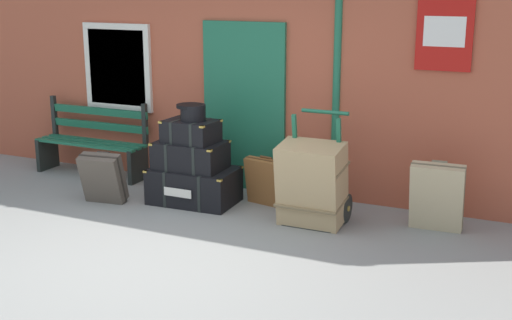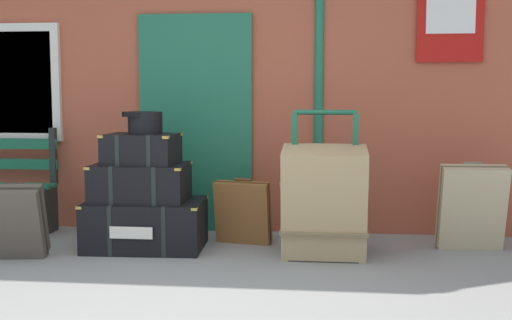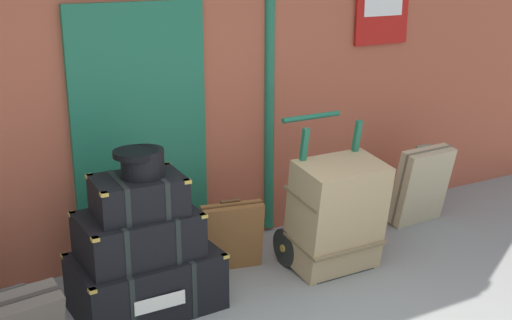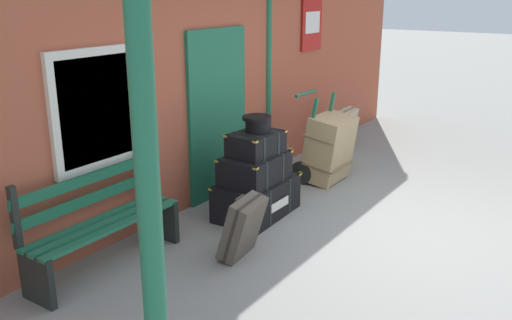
{
  "view_description": "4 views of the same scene",
  "coord_description": "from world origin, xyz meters",
  "px_view_note": "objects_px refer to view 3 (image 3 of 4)",
  "views": [
    {
      "loc": [
        3.49,
        -5.13,
        2.58
      ],
      "look_at": [
        0.32,
        1.77,
        0.58
      ],
      "focal_mm": 47.96,
      "sensor_mm": 36.0,
      "label": 1
    },
    {
      "loc": [
        1.11,
        -3.7,
        1.36
      ],
      "look_at": [
        0.52,
        1.69,
        0.78
      ],
      "focal_mm": 45.01,
      "sensor_mm": 36.0,
      "label": 2
    },
    {
      "loc": [
        -1.87,
        -2.47,
        2.45
      ],
      "look_at": [
        0.62,
        1.94,
        0.87
      ],
      "focal_mm": 46.99,
      "sensor_mm": 36.0,
      "label": 3
    },
    {
      "loc": [
        -5.46,
        -1.72,
        2.55
      ],
      "look_at": [
        -0.11,
        1.88,
        0.54
      ],
      "focal_mm": 38.86,
      "sensor_mm": 36.0,
      "label": 4
    }
  ],
  "objects_px": {
    "steamer_trunk_base": "(146,281)",
    "steamer_trunk_top": "(139,195)",
    "steamer_trunk_middle": "(138,235)",
    "round_hatbox": "(141,161)",
    "porters_trolley": "(323,230)",
    "suitcase_caramel": "(231,236)",
    "large_brown_trunk": "(336,215)",
    "suitcase_slate": "(421,186)"
  },
  "relations": [
    {
      "from": "steamer_trunk_base",
      "to": "steamer_trunk_top",
      "type": "height_order",
      "value": "steamer_trunk_top"
    },
    {
      "from": "round_hatbox",
      "to": "steamer_trunk_top",
      "type": "bearing_deg",
      "value": 169.63
    },
    {
      "from": "steamer_trunk_base",
      "to": "round_hatbox",
      "type": "xyz_separation_m",
      "value": [
        0.01,
        -0.01,
        0.9
      ]
    },
    {
      "from": "steamer_trunk_top",
      "to": "suitcase_caramel",
      "type": "bearing_deg",
      "value": 17.27
    },
    {
      "from": "steamer_trunk_middle",
      "to": "suitcase_slate",
      "type": "height_order",
      "value": "suitcase_slate"
    },
    {
      "from": "steamer_trunk_base",
      "to": "steamer_trunk_middle",
      "type": "bearing_deg",
      "value": -175.39
    },
    {
      "from": "suitcase_caramel",
      "to": "steamer_trunk_middle",
      "type": "bearing_deg",
      "value": -163.2
    },
    {
      "from": "steamer_trunk_top",
      "to": "suitcase_caramel",
      "type": "relative_size",
      "value": 1.06
    },
    {
      "from": "steamer_trunk_top",
      "to": "porters_trolley",
      "type": "xyz_separation_m",
      "value": [
        1.57,
        0.02,
        -0.6
      ]
    },
    {
      "from": "steamer_trunk_top",
      "to": "round_hatbox",
      "type": "bearing_deg",
      "value": -10.37
    },
    {
      "from": "steamer_trunk_base",
      "to": "steamer_trunk_top",
      "type": "relative_size",
      "value": 1.64
    },
    {
      "from": "round_hatbox",
      "to": "suitcase_caramel",
      "type": "xyz_separation_m",
      "value": [
        0.81,
        0.27,
        -0.82
      ]
    },
    {
      "from": "steamer_trunk_middle",
      "to": "large_brown_trunk",
      "type": "relative_size",
      "value": 0.89
    },
    {
      "from": "porters_trolley",
      "to": "suitcase_slate",
      "type": "bearing_deg",
      "value": 9.69
    },
    {
      "from": "steamer_trunk_top",
      "to": "round_hatbox",
      "type": "relative_size",
      "value": 1.83
    },
    {
      "from": "steamer_trunk_middle",
      "to": "porters_trolley",
      "type": "distance_m",
      "value": 1.61
    },
    {
      "from": "steamer_trunk_top",
      "to": "suitcase_caramel",
      "type": "distance_m",
      "value": 1.06
    },
    {
      "from": "steamer_trunk_middle",
      "to": "steamer_trunk_top",
      "type": "height_order",
      "value": "steamer_trunk_top"
    },
    {
      "from": "porters_trolley",
      "to": "suitcase_slate",
      "type": "height_order",
      "value": "porters_trolley"
    },
    {
      "from": "steamer_trunk_middle",
      "to": "large_brown_trunk",
      "type": "height_order",
      "value": "large_brown_trunk"
    },
    {
      "from": "steamer_trunk_middle",
      "to": "suitcase_slate",
      "type": "distance_m",
      "value": 2.86
    },
    {
      "from": "steamer_trunk_middle",
      "to": "round_hatbox",
      "type": "distance_m",
      "value": 0.53
    },
    {
      "from": "round_hatbox",
      "to": "suitcase_slate",
      "type": "bearing_deg",
      "value": 5.02
    },
    {
      "from": "steamer_trunk_middle",
      "to": "large_brown_trunk",
      "type": "xyz_separation_m",
      "value": [
        1.58,
        -0.15,
        -0.11
      ]
    },
    {
      "from": "steamer_trunk_middle",
      "to": "suitcase_slate",
      "type": "relative_size",
      "value": 1.08
    },
    {
      "from": "round_hatbox",
      "to": "suitcase_slate",
      "type": "height_order",
      "value": "round_hatbox"
    },
    {
      "from": "suitcase_slate",
      "to": "suitcase_caramel",
      "type": "bearing_deg",
      "value": 179.37
    },
    {
      "from": "steamer_trunk_middle",
      "to": "suitcase_caramel",
      "type": "relative_size",
      "value": 1.39
    },
    {
      "from": "steamer_trunk_base",
      "to": "round_hatbox",
      "type": "relative_size",
      "value": 3.0
    },
    {
      "from": "steamer_trunk_base",
      "to": "porters_trolley",
      "type": "xyz_separation_m",
      "value": [
        1.54,
        0.02,
        0.06
      ]
    },
    {
      "from": "steamer_trunk_middle",
      "to": "suitcase_slate",
      "type": "xyz_separation_m",
      "value": [
        2.84,
        0.24,
        -0.21
      ]
    },
    {
      "from": "porters_trolley",
      "to": "suitcase_caramel",
      "type": "bearing_deg",
      "value": 161.88
    },
    {
      "from": "steamer_trunk_base",
      "to": "steamer_trunk_middle",
      "type": "relative_size",
      "value": 1.25
    },
    {
      "from": "suitcase_slate",
      "to": "large_brown_trunk",
      "type": "bearing_deg",
      "value": -162.88
    },
    {
      "from": "steamer_trunk_top",
      "to": "suitcase_slate",
      "type": "xyz_separation_m",
      "value": [
        2.82,
        0.24,
        -0.5
      ]
    },
    {
      "from": "round_hatbox",
      "to": "large_brown_trunk",
      "type": "height_order",
      "value": "round_hatbox"
    },
    {
      "from": "steamer_trunk_middle",
      "to": "porters_trolley",
      "type": "relative_size",
      "value": 0.68
    },
    {
      "from": "steamer_trunk_top",
      "to": "round_hatbox",
      "type": "xyz_separation_m",
      "value": [
        0.03,
        -0.01,
        0.24
      ]
    },
    {
      "from": "steamer_trunk_middle",
      "to": "steamer_trunk_base",
      "type": "bearing_deg",
      "value": 4.61
    },
    {
      "from": "round_hatbox",
      "to": "suitcase_caramel",
      "type": "relative_size",
      "value": 0.58
    },
    {
      "from": "large_brown_trunk",
      "to": "steamer_trunk_top",
      "type": "bearing_deg",
      "value": 174.62
    },
    {
      "from": "suitcase_caramel",
      "to": "suitcase_slate",
      "type": "relative_size",
      "value": 0.78
    }
  ]
}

